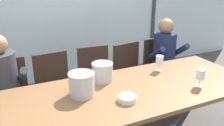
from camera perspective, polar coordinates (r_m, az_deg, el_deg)
The scene contains 16 objects.
ground at distance 3.44m, azimuth -4.70°, elevation -10.45°, with size 14.00×14.00×0.00m, color #4C4742.
window_glass_panel at distance 4.12m, azimuth -11.33°, elevation 13.64°, with size 7.81×0.03×2.60m, color silver.
hillside_vineyard at distance 7.36m, azimuth -17.85°, elevation 14.15°, with size 13.81×2.40×2.14m, color #568942.
dining_table at distance 2.31m, azimuth 3.73°, elevation -7.71°, with size 2.61×0.98×0.74m.
chair_near_curtain at distance 2.97m, azimuth -23.37°, elevation -6.29°, with size 0.49×0.49×0.88m.
chair_left_of_center at distance 2.99m, azimuth -13.50°, elevation -4.88°, with size 0.47×0.47×0.88m.
chair_center at distance 3.16m, azimuth -3.86°, elevation -2.90°, with size 0.46×0.46×0.88m.
chair_right_of_center at distance 3.31m, azimuth 4.43°, elevation -1.80°, with size 0.50×0.50×0.88m.
chair_near_window_right at distance 3.62m, azimuth 11.20°, elevation -0.19°, with size 0.46×0.46×0.88m.
person_charcoal_jacket at distance 2.76m, azimuth -24.32°, elevation -4.49°, with size 0.48×0.63×1.20m.
person_navy_polo at distance 3.44m, azimuth 12.93°, elevation 1.63°, with size 0.48×0.63×1.20m.
ice_bucket_primary at distance 2.42m, azimuth -2.32°, elevation -2.07°, with size 0.22×0.22×0.19m.
ice_bucket_secondary at distance 2.15m, azimuth -7.23°, elevation -4.94°, with size 0.24×0.24×0.21m.
tasting_bowl at distance 2.08m, azimuth 3.62°, elevation -8.44°, with size 0.16×0.16×0.05m, color silver.
wine_glass_by_left_taster at distance 2.72m, azimuth 11.24°, elevation 0.55°, with size 0.08×0.08×0.17m.
wine_glass_near_bucket at distance 2.45m, azimuth 20.32°, elevation -2.72°, with size 0.08×0.08×0.17m.
Camera 1 is at (-1.00, -1.78, 1.76)m, focal length 38.39 mm.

